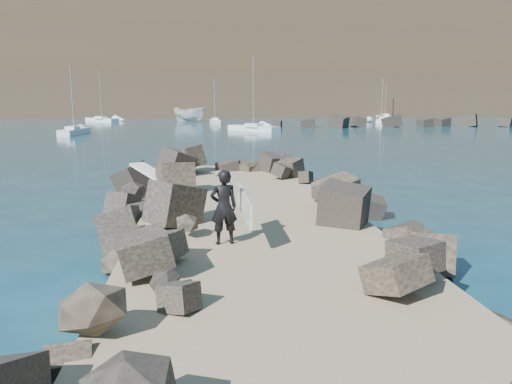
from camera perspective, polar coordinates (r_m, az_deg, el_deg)
ground at (r=13.60m, az=-0.45°, el=-5.46°), size 800.00×800.00×0.00m
jetty at (r=11.61m, az=0.52°, el=-6.73°), size 6.00×26.00×0.60m
riprap_left at (r=12.07m, az=-13.62°, el=-5.37°), size 2.60×22.00×1.00m
riprap_right at (r=12.67m, az=13.44°, el=-4.61°), size 2.60×22.00×1.00m
breakwater_secondary at (r=77.15m, az=22.19°, el=7.39°), size 52.00×4.00×1.20m
headland at (r=173.82m, az=-2.40°, el=14.52°), size 360.00×140.00×32.00m
surfboard_resting at (r=18.11m, az=-11.65°, el=1.70°), size 1.89×2.27×0.08m
boat_imported at (r=88.21m, az=-7.54°, el=8.82°), size 6.99×6.13×2.63m
surfer_with_board at (r=10.93m, az=-3.38°, el=-1.70°), size 0.87×2.05×1.65m
sailboat_b at (r=80.36m, az=-4.71°, el=8.03°), size 1.63×5.79×7.05m
sailboat_d at (r=85.35m, az=14.13°, el=7.90°), size 3.59×6.02×7.34m
sailboat_f at (r=106.96m, az=14.52°, el=8.34°), size 2.41×5.96×7.15m
sailboat_a at (r=57.91m, az=-20.06°, el=6.50°), size 2.13×6.32×7.57m
sailboat_c at (r=60.87m, az=-0.29°, el=7.29°), size 5.99×6.80×8.95m
sailboat_e at (r=91.08m, az=-17.22°, el=7.89°), size 6.46×6.30×8.89m
headland_buildings at (r=168.93m, az=0.20°, el=20.79°), size 137.50×30.50×5.00m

